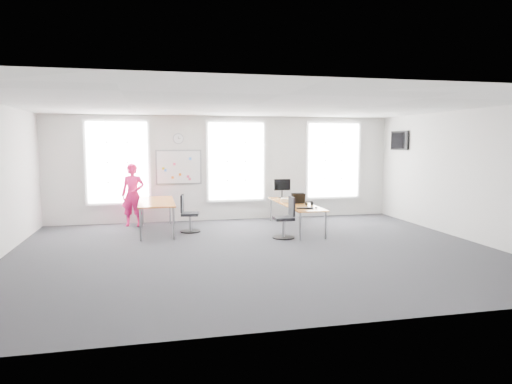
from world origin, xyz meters
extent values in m
plane|color=#26252A|center=(0.00, 0.00, 0.00)|extent=(10.00, 10.00, 0.00)
plane|color=white|center=(0.00, 0.00, 3.00)|extent=(10.00, 10.00, 0.00)
plane|color=silver|center=(0.00, 4.00, 1.50)|extent=(10.00, 0.00, 10.00)
plane|color=silver|center=(0.00, -4.00, 1.50)|extent=(10.00, 0.00, 10.00)
plane|color=silver|center=(5.00, 0.00, 1.50)|extent=(0.00, 10.00, 10.00)
cube|color=white|center=(-3.00, 3.97, 1.70)|extent=(1.60, 0.06, 2.20)
cube|color=white|center=(0.30, 3.97, 1.70)|extent=(1.60, 0.06, 2.20)
cube|color=white|center=(3.30, 3.97, 1.70)|extent=(1.60, 0.06, 2.20)
cube|color=gold|center=(1.52, 2.11, 0.66)|extent=(0.74, 2.79, 0.03)
cylinder|color=gray|center=(1.21, 0.77, 0.33)|extent=(0.05, 0.05, 0.65)
cylinder|color=gray|center=(1.83, 0.77, 0.33)|extent=(0.05, 0.05, 0.65)
cylinder|color=gray|center=(1.21, 3.44, 0.33)|extent=(0.05, 0.05, 0.65)
cylinder|color=gray|center=(1.83, 3.44, 0.33)|extent=(0.05, 0.05, 0.65)
cube|color=gold|center=(-2.00, 2.52, 0.77)|extent=(0.86, 2.16, 0.03)
cylinder|color=gray|center=(-2.37, 1.50, 0.38)|extent=(0.05, 0.05, 0.75)
cylinder|color=gray|center=(-1.63, 1.50, 0.38)|extent=(0.05, 0.05, 0.75)
cylinder|color=gray|center=(-2.37, 3.54, 0.38)|extent=(0.05, 0.05, 0.75)
cylinder|color=gray|center=(-1.63, 3.54, 0.38)|extent=(0.05, 0.05, 0.75)
cylinder|color=black|center=(0.90, 1.12, 0.01)|extent=(0.52, 0.52, 0.03)
cylinder|color=gray|center=(0.90, 1.12, 0.24)|extent=(0.06, 0.06, 0.42)
cube|color=black|center=(0.90, 1.12, 0.47)|extent=(0.44, 0.44, 0.07)
cube|color=black|center=(1.10, 1.11, 0.75)|extent=(0.05, 0.42, 0.45)
cylinder|color=black|center=(-1.18, 2.35, 0.01)|extent=(0.50, 0.50, 0.03)
cylinder|color=gray|center=(-1.18, 2.35, 0.23)|extent=(0.06, 0.06, 0.41)
cube|color=black|center=(-1.18, 2.35, 0.45)|extent=(0.49, 0.49, 0.07)
cube|color=black|center=(-1.37, 2.39, 0.73)|extent=(0.12, 0.41, 0.44)
imported|color=#F11866|center=(-2.60, 3.53, 0.85)|extent=(0.68, 0.51, 1.69)
cube|color=silver|center=(-1.35, 3.97, 1.55)|extent=(1.20, 0.03, 0.90)
cylinder|color=gray|center=(-1.35, 3.97, 2.35)|extent=(0.30, 0.04, 0.30)
cube|color=black|center=(4.95, 3.00, 2.30)|extent=(0.06, 0.90, 0.55)
cube|color=black|center=(1.44, 1.14, 0.69)|extent=(0.43, 0.26, 0.02)
ellipsoid|color=black|center=(1.72, 1.15, 0.70)|extent=(0.09, 0.11, 0.04)
cylinder|color=black|center=(1.61, 1.42, 0.68)|extent=(0.07, 0.07, 0.01)
cylinder|color=black|center=(1.65, 1.66, 0.72)|extent=(0.04, 0.09, 0.09)
cylinder|color=black|center=(1.80, 1.66, 0.72)|extent=(0.04, 0.09, 0.09)
cylinder|color=gold|center=(1.65, 1.66, 0.72)|extent=(0.01, 0.10, 0.10)
cube|color=black|center=(1.73, 1.66, 0.78)|extent=(0.17, 0.02, 0.02)
cube|color=black|center=(1.56, 2.06, 0.82)|extent=(0.34, 0.09, 0.28)
cube|color=#E24704|center=(1.56, 1.98, 0.81)|extent=(0.32, 0.11, 0.25)
cube|color=black|center=(1.56, 1.96, 0.82)|extent=(0.34, 0.11, 0.27)
cube|color=beige|center=(1.36, 2.42, 0.73)|extent=(0.33, 0.27, 0.10)
cylinder|color=black|center=(1.49, 3.30, 0.69)|extent=(0.20, 0.20, 0.02)
cylinder|color=black|center=(1.49, 3.30, 0.79)|extent=(0.04, 0.04, 0.20)
cube|color=black|center=(1.49, 3.29, 1.05)|extent=(0.48, 0.04, 0.32)
cube|color=black|center=(1.49, 3.27, 1.05)|extent=(0.45, 0.01, 0.29)
camera|label=1|loc=(-2.07, -9.05, 2.25)|focal=32.00mm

